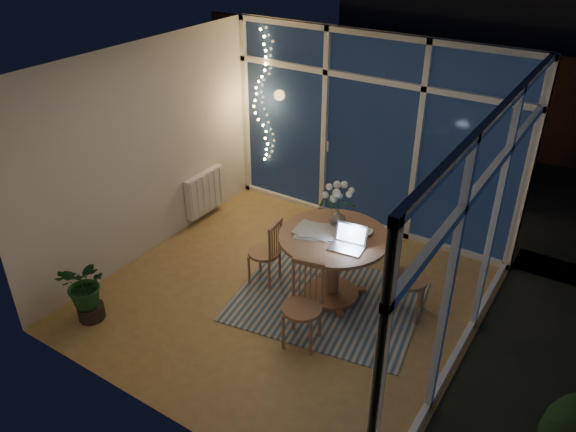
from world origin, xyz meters
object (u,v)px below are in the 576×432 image
(potted_plant, at_px, (86,289))
(flower_vase, at_px, (337,217))
(chair_front, at_px, (302,307))
(dining_table, at_px, (333,267))
(chair_right, at_px, (409,277))
(chair_left, at_px, (264,251))
(laptop, at_px, (347,238))

(potted_plant, bearing_deg, flower_vase, 45.53)
(chair_front, relative_size, potted_plant, 1.20)
(dining_table, distance_m, potted_plant, 2.63)
(chair_front, height_order, potted_plant, chair_front)
(flower_vase, relative_size, potted_plant, 0.28)
(potted_plant, bearing_deg, dining_table, 40.97)
(chair_right, distance_m, flower_vase, 0.99)
(chair_left, bearing_deg, dining_table, 94.39)
(laptop, height_order, flower_vase, laptop)
(laptop, bearing_deg, dining_table, 139.12)
(dining_table, bearing_deg, chair_right, 13.34)
(chair_right, bearing_deg, chair_front, 136.02)
(chair_front, bearing_deg, chair_right, 43.51)
(laptop, xyz_separation_m, potted_plant, (-2.22, -1.58, -0.56))
(chair_left, distance_m, potted_plant, 1.96)
(chair_front, bearing_deg, potted_plant, -168.49)
(chair_left, height_order, laptop, laptop)
(flower_vase, xyz_separation_m, potted_plant, (-1.91, -1.94, -0.54))
(flower_vase, bearing_deg, potted_plant, -134.47)
(chair_right, xyz_separation_m, chair_front, (-0.70, -1.01, -0.02))
(dining_table, height_order, laptop, laptop)
(dining_table, xyz_separation_m, chair_left, (-0.81, -0.16, 0.01))
(flower_vase, bearing_deg, chair_left, -152.73)
(dining_table, height_order, potted_plant, dining_table)
(chair_left, distance_m, chair_right, 1.66)
(dining_table, xyz_separation_m, laptop, (0.23, -0.15, 0.53))
(laptop, distance_m, flower_vase, 0.48)
(chair_right, bearing_deg, potted_plant, 115.10)
(potted_plant, bearing_deg, chair_front, 23.38)
(chair_front, xyz_separation_m, laptop, (0.12, 0.67, 0.48))
(chair_right, xyz_separation_m, flower_vase, (-0.89, 0.02, 0.44))
(dining_table, relative_size, potted_plant, 1.57)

